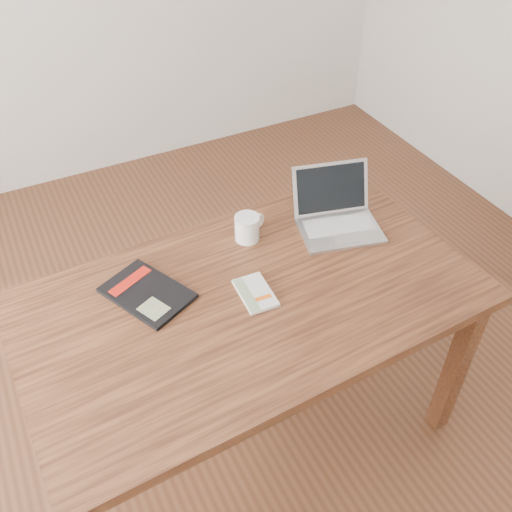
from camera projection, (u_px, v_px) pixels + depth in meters
name	position (u px, v px, depth m)	size (l,w,h in m)	color
room	(192.00, 104.00, 1.48)	(4.04, 4.04, 2.70)	#55301D
desk	(251.00, 315.00, 1.86)	(1.49, 0.89, 0.75)	#512B18
white_guidebook	(255.00, 293.00, 1.80)	(0.11, 0.17, 0.01)	beige
black_guidebook	(147.00, 293.00, 1.80)	(0.28, 0.33, 0.01)	black
laptop	(337.00, 215.00, 2.05)	(0.34, 0.33, 0.19)	silver
coffee_mug	(248.00, 227.00, 1.99)	(0.12, 0.09, 0.09)	white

